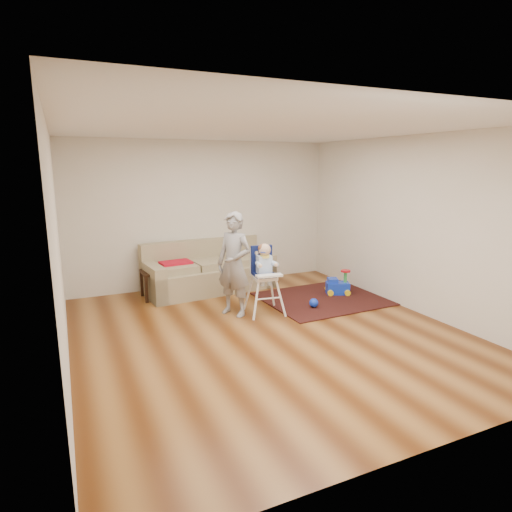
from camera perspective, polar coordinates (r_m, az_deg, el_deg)
name	(u,v)px	position (r m, az deg, el deg)	size (l,w,h in m)	color
ground	(268,333)	(5.94, 1.63, -10.22)	(5.50, 5.50, 0.00)	#54280B
room_envelope	(252,193)	(5.99, -0.50, 8.45)	(5.04, 5.52, 2.72)	beige
sofa	(209,266)	(7.82, -6.24, -1.39)	(2.40, 1.18, 0.89)	gray
side_table	(156,284)	(7.57, -13.14, -3.69)	(0.48, 0.48, 0.48)	black
area_rug	(329,298)	(7.52, 9.72, -5.48)	(2.23, 1.68, 0.02)	black
ride_on_toy	(338,282)	(7.69, 10.85, -3.40)	(0.39, 0.28, 0.43)	blue
toy_ball	(314,303)	(6.94, 7.70, -6.21)	(0.15, 0.15, 0.15)	blue
high_chair	(264,280)	(6.54, 1.13, -3.21)	(0.57, 0.57, 1.10)	white
adult	(234,264)	(6.43, -2.95, -1.11)	(0.58, 0.38, 1.58)	gray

